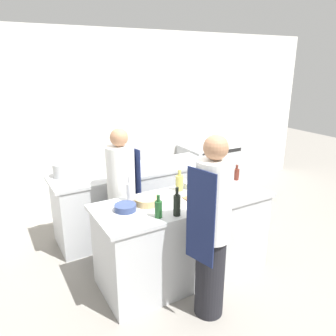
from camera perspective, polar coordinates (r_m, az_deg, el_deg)
ground_plane at (r=3.99m, az=2.62°, el=-17.77°), size 16.00×16.00×0.00m
wall_back at (r=5.23m, az=-9.81°, el=7.57°), size 8.00×0.06×2.80m
prep_counter at (r=3.73m, az=2.73°, el=-11.95°), size 1.95×0.77×0.93m
pass_counter at (r=4.66m, az=-5.76°, el=-5.59°), size 2.25×0.69×0.93m
oven_range at (r=5.90m, az=7.16°, el=-0.50°), size 0.95×0.69×0.93m
chef_at_prep_near at (r=3.01m, az=7.62°, el=-10.64°), size 0.37×0.35×1.77m
chef_at_stove at (r=3.90m, az=-8.01°, el=-4.91°), size 0.36×0.35×1.63m
bottle_olive_oil at (r=3.45m, az=-6.66°, el=-4.06°), size 0.07×0.07×0.28m
bottle_vinegar at (r=3.12m, az=1.56°, el=-6.35°), size 0.07×0.07×0.29m
bottle_wine at (r=3.09m, az=-1.68°, el=-7.07°), size 0.07×0.07×0.23m
bottle_cooking_oil at (r=4.13m, az=11.83°, el=-1.02°), size 0.07×0.07×0.19m
bottle_sauce at (r=3.71m, az=1.99°, el=-2.50°), size 0.09×0.09×0.25m
bowl_mixing_large at (r=3.79m, az=9.52°, el=-3.38°), size 0.20×0.20×0.06m
bowl_prep_small at (r=3.40m, az=-3.67°, el=-5.72°), size 0.26×0.26×0.07m
bowl_ceramic_blue at (r=3.82m, az=4.16°, el=-2.95°), size 0.19×0.19×0.07m
bowl_wooden_salad at (r=3.28m, az=-7.44°, el=-6.83°), size 0.22×0.22×0.06m
cup at (r=3.93m, az=10.35°, el=-2.34°), size 0.08×0.08×0.10m
cutting_board at (r=3.55m, az=6.13°, el=-5.21°), size 0.38×0.25×0.01m
stockpot at (r=4.36m, az=-17.84°, el=-0.35°), size 0.24×0.24×0.18m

